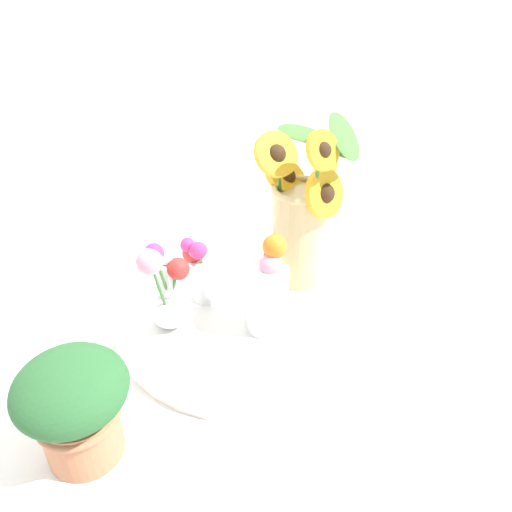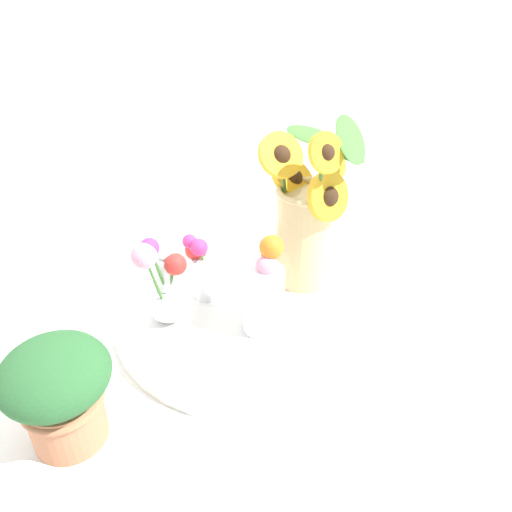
# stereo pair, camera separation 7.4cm
# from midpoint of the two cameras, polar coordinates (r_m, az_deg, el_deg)

# --- Properties ---
(ground_plane) EXTENTS (6.00, 6.00, 0.00)m
(ground_plane) POSITION_cam_midpoint_polar(r_m,az_deg,el_deg) (0.97, 0.03, -6.71)
(ground_plane) COLOR white
(serving_tray) EXTENTS (0.54, 0.54, 0.02)m
(serving_tray) POSITION_cam_midpoint_polar(r_m,az_deg,el_deg) (0.96, -2.21, -5.93)
(serving_tray) COLOR white
(serving_tray) RESTS_ON ground_plane
(mason_jar_sunflowers) EXTENTS (0.20, 0.20, 0.33)m
(mason_jar_sunflowers) POSITION_cam_midpoint_polar(r_m,az_deg,el_deg) (0.96, 2.99, 4.29)
(mason_jar_sunflowers) COLOR #D1B77A
(mason_jar_sunflowers) RESTS_ON serving_tray
(vase_small_center) EXTENTS (0.08, 0.07, 0.18)m
(vase_small_center) POSITION_cam_midpoint_polar(r_m,az_deg,el_deg) (0.86, -1.11, -4.14)
(vase_small_center) COLOR white
(vase_small_center) RESTS_ON serving_tray
(vase_bulb_right) EXTENTS (0.10, 0.09, 0.19)m
(vase_bulb_right) POSITION_cam_midpoint_polar(r_m,az_deg,el_deg) (0.87, -12.57, -4.22)
(vase_bulb_right) COLOR white
(vase_bulb_right) RESTS_ON serving_tray
(vase_small_back) EXTENTS (0.07, 0.07, 0.13)m
(vase_small_back) POSITION_cam_midpoint_polar(r_m,az_deg,el_deg) (0.94, -8.34, -1.59)
(vase_small_back) COLOR white
(vase_small_back) RESTS_ON serving_tray
(potted_plant) EXTENTS (0.15, 0.15, 0.17)m
(potted_plant) POSITION_cam_midpoint_polar(r_m,az_deg,el_deg) (0.73, -22.88, -15.38)
(potted_plant) COLOR #B7704C
(potted_plant) RESTS_ON ground_plane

